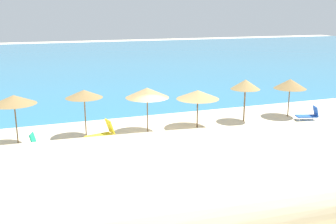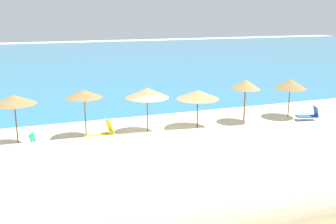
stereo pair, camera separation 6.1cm
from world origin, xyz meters
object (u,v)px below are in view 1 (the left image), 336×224
beach_umbrella_2 (84,94)px  lounge_chair_0 (103,133)px  lounge_chair_1 (24,145)px  lounge_chair_2 (309,115)px  beach_umbrella_4 (198,95)px  beach_umbrella_6 (290,84)px  beach_umbrella_5 (245,84)px  beach_umbrella_3 (147,93)px  beach_umbrella_1 (14,100)px

beach_umbrella_2 → lounge_chair_0: 2.49m
lounge_chair_1 → lounge_chair_2: 18.07m
beach_umbrella_4 → beach_umbrella_6: size_ratio=1.01×
beach_umbrella_5 → lounge_chair_1: size_ratio=1.74×
beach_umbrella_5 → beach_umbrella_6: bearing=0.4°
beach_umbrella_3 → lounge_chair_2: size_ratio=1.80×
beach_umbrella_6 → lounge_chair_2: (0.71, -1.33, -1.92)m
beach_umbrella_2 → beach_umbrella_5: (10.42, -0.26, -0.06)m
lounge_chair_2 → beach_umbrella_2: bearing=102.0°
beach_umbrella_3 → beach_umbrella_6: bearing=1.1°
beach_umbrella_1 → beach_umbrella_6: (17.71, 0.01, -0.24)m
beach_umbrella_1 → lounge_chair_1: size_ratio=1.72×
beach_umbrella_1 → beach_umbrella_2: bearing=3.6°
beach_umbrella_4 → beach_umbrella_2: bearing=175.6°
lounge_chair_0 → lounge_chair_1: 4.20m
beach_umbrella_3 → beach_umbrella_5: bearing=1.4°
beach_umbrella_5 → beach_umbrella_6: beach_umbrella_5 is taller
beach_umbrella_3 → beach_umbrella_4: size_ratio=1.03×
beach_umbrella_5 → beach_umbrella_1: bearing=179.9°
beach_umbrella_4 → lounge_chair_1: (-10.29, -1.18, -1.70)m
lounge_chair_2 → beach_umbrella_6: bearing=46.1°
lounge_chair_0 → beach_umbrella_2: bearing=18.8°
beach_umbrella_2 → beach_umbrella_1: bearing=-176.4°
beach_umbrella_4 → beach_umbrella_5: bearing=4.4°
beach_umbrella_6 → lounge_chair_0: 13.36m
beach_umbrella_5 → beach_umbrella_3: bearing=-178.6°
lounge_chair_2 → beach_umbrella_1: bearing=103.9°
beach_umbrella_1 → beach_umbrella_6: beach_umbrella_1 is taller
beach_umbrella_1 → lounge_chair_2: 18.59m
beach_umbrella_4 → beach_umbrella_6: beach_umbrella_6 is taller
lounge_chair_0 → lounge_chair_2: (13.91, -0.38, -0.11)m
lounge_chair_2 → beach_umbrella_5: bearing=91.0°
beach_umbrella_4 → beach_umbrella_5: size_ratio=0.95×
beach_umbrella_1 → lounge_chair_0: beach_umbrella_1 is taller
beach_umbrella_5 → lounge_chair_2: (4.25, -1.30, -2.11)m
beach_umbrella_4 → lounge_chair_1: bearing=-173.5°
beach_umbrella_5 → lounge_chair_2: size_ratio=1.84×
beach_umbrella_6 → lounge_chair_0: bearing=-175.9°
beach_umbrella_2 → lounge_chair_1: bearing=-153.4°
beach_umbrella_2 → lounge_chair_2: 14.91m
beach_umbrella_3 → beach_umbrella_5: (6.78, 0.17, 0.04)m
lounge_chair_0 → beach_umbrella_5: bearing=-98.7°
lounge_chair_0 → beach_umbrella_1: bearing=64.2°
lounge_chair_0 → lounge_chair_2: 13.91m
beach_umbrella_2 → beach_umbrella_6: 13.97m
beach_umbrella_5 → lounge_chair_0: size_ratio=1.64×
lounge_chair_0 → lounge_chair_2: size_ratio=1.12×
beach_umbrella_5 → lounge_chair_0: beach_umbrella_5 is taller
beach_umbrella_2 → beach_umbrella_4: 6.92m
beach_umbrella_2 → beach_umbrella_4: bearing=-4.4°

